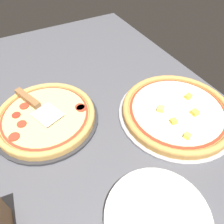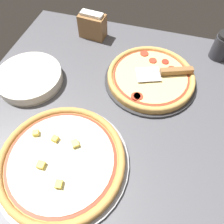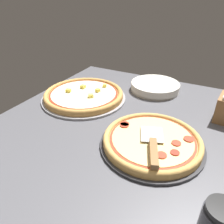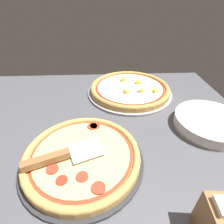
% 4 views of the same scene
% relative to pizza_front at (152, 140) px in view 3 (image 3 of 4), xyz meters
% --- Properties ---
extents(ground_plane, '(1.30, 0.96, 0.04)m').
position_rel_pizza_front_xyz_m(ground_plane, '(-0.03, 0.15, -0.04)').
color(ground_plane, '#4C4C51').
extents(pizza_pan_front, '(0.35, 0.35, 0.01)m').
position_rel_pizza_front_xyz_m(pizza_pan_front, '(-0.00, 0.00, -0.02)').
color(pizza_pan_front, '#2D2D30').
rests_on(pizza_pan_front, ground_plane).
extents(pizza_front, '(0.33, 0.33, 0.03)m').
position_rel_pizza_front_xyz_m(pizza_front, '(0.00, 0.00, 0.00)').
color(pizza_front, tan).
rests_on(pizza_front, pizza_pan_front).
extents(pizza_pan_back, '(0.40, 0.40, 0.01)m').
position_rel_pizza_front_xyz_m(pizza_pan_back, '(0.19, 0.40, -0.02)').
color(pizza_pan_back, '#939399').
rests_on(pizza_pan_back, ground_plane).
extents(pizza_back, '(0.37, 0.37, 0.04)m').
position_rel_pizza_front_xyz_m(pizza_back, '(0.19, 0.40, -0.00)').
color(pizza_back, '#C68E47').
rests_on(pizza_back, pizza_pan_back).
extents(serving_spatula, '(0.21, 0.12, 0.02)m').
position_rel_pizza_front_xyz_m(serving_spatula, '(-0.07, -0.02, 0.02)').
color(serving_spatula, '#B7B7BC').
rests_on(serving_spatula, pizza_front).
extents(plate_stack, '(0.25, 0.25, 0.04)m').
position_rel_pizza_front_xyz_m(plate_stack, '(0.44, 0.13, -0.00)').
color(plate_stack, silver).
rests_on(plate_stack, ground_plane).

